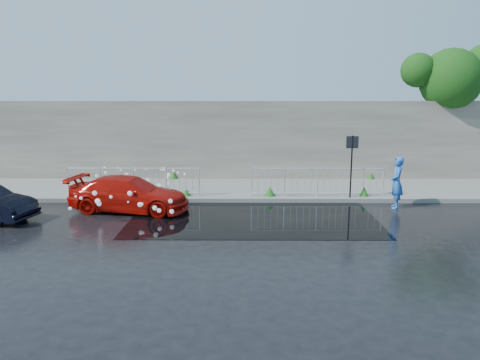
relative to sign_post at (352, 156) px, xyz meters
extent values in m
plane|color=black|center=(-4.20, -3.10, -1.72)|extent=(90.00, 90.00, 0.00)
cube|color=slate|center=(-4.20, 1.90, -1.65)|extent=(30.00, 4.00, 0.15)
cube|color=slate|center=(-4.20, -0.10, -1.64)|extent=(30.00, 0.25, 0.16)
cube|color=#615A52|center=(-4.20, 4.10, 0.18)|extent=(30.00, 0.60, 3.50)
cube|color=black|center=(-3.70, -2.10, -1.72)|extent=(8.00, 5.00, 0.01)
cylinder|color=black|center=(0.00, 0.00, -0.47)|extent=(0.06, 0.06, 2.50)
cube|color=black|center=(0.00, 0.00, 0.53)|extent=(0.45, 0.04, 0.45)
cylinder|color=#332114|center=(5.80, 5.10, 0.78)|extent=(0.36, 0.36, 5.00)
sphere|color=#0F4111|center=(5.30, 4.30, 2.88)|extent=(2.77, 2.77, 2.77)
sphere|color=#0F4111|center=(3.80, 4.30, 3.28)|extent=(1.53, 1.53, 1.53)
cylinder|color=silver|center=(-10.70, 0.25, -1.02)|extent=(0.05, 0.05, 1.10)
cylinder|color=silver|center=(-5.70, 0.25, -1.02)|extent=(0.05, 0.05, 1.10)
cylinder|color=silver|center=(-8.20, 0.25, -0.50)|extent=(5.00, 0.04, 0.04)
cylinder|color=silver|center=(-8.20, 0.25, -1.45)|extent=(5.00, 0.04, 0.04)
cylinder|color=silver|center=(-3.70, 0.25, -1.02)|extent=(0.05, 0.05, 1.10)
cylinder|color=silver|center=(1.30, 0.25, -1.02)|extent=(0.05, 0.05, 1.10)
cylinder|color=silver|center=(-1.20, 0.25, -0.50)|extent=(5.00, 0.04, 0.04)
cylinder|color=silver|center=(-1.20, 0.25, -1.45)|extent=(5.00, 0.04, 0.04)
cone|color=#265516|center=(-10.00, 0.30, -1.39)|extent=(0.40, 0.40, 0.36)
cone|color=#265516|center=(-6.20, 0.30, -1.43)|extent=(0.36, 0.36, 0.29)
cone|color=#265516|center=(-3.00, 0.30, -1.39)|extent=(0.44, 0.44, 0.36)
cone|color=#265516|center=(0.60, 0.30, -1.39)|extent=(0.38, 0.38, 0.36)
cone|color=#265516|center=(-7.20, 3.80, -1.40)|extent=(0.42, 0.42, 0.35)
cone|color=#265516|center=(1.80, 3.80, -1.43)|extent=(0.34, 0.34, 0.28)
sphere|color=white|center=(-8.59, 0.12, -1.37)|extent=(0.14, 0.14, 0.14)
sphere|color=white|center=(-7.04, 0.94, -0.97)|extent=(0.13, 0.13, 0.13)
sphere|color=white|center=(-7.37, 1.51, -0.77)|extent=(0.06, 0.06, 0.06)
sphere|color=white|center=(-6.34, 0.94, -0.83)|extent=(0.07, 0.07, 0.07)
sphere|color=white|center=(-7.23, 0.26, -1.15)|extent=(0.14, 0.14, 0.14)
sphere|color=white|center=(-7.58, -0.04, -1.43)|extent=(0.06, 0.06, 0.06)
sphere|color=white|center=(-7.96, 1.47, -0.74)|extent=(0.10, 0.10, 0.10)
sphere|color=white|center=(-6.22, -0.25, -1.58)|extent=(0.13, 0.13, 0.13)
sphere|color=white|center=(-6.95, 0.79, -0.83)|extent=(0.13, 0.13, 0.13)
sphere|color=white|center=(-7.01, -0.54, -1.53)|extent=(0.16, 0.16, 0.16)
sphere|color=white|center=(-6.36, 1.26, -0.90)|extent=(0.11, 0.11, 0.11)
sphere|color=white|center=(-7.78, 0.10, -1.24)|extent=(0.12, 0.12, 0.12)
sphere|color=white|center=(-6.63, 1.23, -0.84)|extent=(0.09, 0.09, 0.09)
sphere|color=white|center=(-7.93, 0.46, -0.99)|extent=(0.17, 0.17, 0.17)
sphere|color=white|center=(-9.52, 1.16, -0.83)|extent=(0.10, 0.10, 0.10)
sphere|color=white|center=(-7.72, 0.46, -0.99)|extent=(0.18, 0.18, 0.18)
sphere|color=white|center=(-8.91, 0.84, -1.00)|extent=(0.07, 0.07, 0.07)
sphere|color=white|center=(-8.42, 0.36, -1.06)|extent=(0.12, 0.12, 0.12)
sphere|color=white|center=(-8.45, 1.46, -0.72)|extent=(0.10, 0.10, 0.10)
sphere|color=white|center=(-7.70, 0.45, -1.17)|extent=(0.06, 0.06, 0.06)
sphere|color=white|center=(-9.75, 0.72, -0.88)|extent=(0.12, 0.12, 0.12)
sphere|color=white|center=(-9.56, -0.14, -1.20)|extent=(0.07, 0.07, 0.07)
sphere|color=white|center=(-7.03, 0.07, -1.31)|extent=(0.08, 0.08, 0.08)
sphere|color=white|center=(-8.43, 1.48, -0.76)|extent=(0.07, 0.07, 0.07)
sphere|color=white|center=(-9.13, 1.54, -0.72)|extent=(0.08, 0.08, 0.08)
sphere|color=white|center=(-7.27, 1.60, -0.75)|extent=(0.14, 0.14, 0.14)
sphere|color=white|center=(-9.66, 1.51, -0.69)|extent=(0.09, 0.09, 0.09)
sphere|color=white|center=(-7.05, -0.20, -1.45)|extent=(0.18, 0.18, 0.18)
sphere|color=white|center=(-6.99, 0.70, -0.93)|extent=(0.09, 0.09, 0.09)
sphere|color=white|center=(-8.97, 1.40, -0.76)|extent=(0.07, 0.07, 0.07)
sphere|color=white|center=(-7.97, -0.45, -1.49)|extent=(0.16, 0.16, 0.16)
sphere|color=white|center=(-8.63, 0.97, -0.86)|extent=(0.14, 0.14, 0.14)
sphere|color=white|center=(-7.69, 0.06, -1.10)|extent=(0.08, 0.08, 0.08)
sphere|color=white|center=(-8.14, 0.72, -0.95)|extent=(0.07, 0.07, 0.07)
sphere|color=white|center=(-6.61, 1.48, -0.72)|extent=(0.07, 0.07, 0.07)
sphere|color=white|center=(-6.95, 0.56, -1.13)|extent=(0.11, 0.11, 0.11)
sphere|color=white|center=(-8.99, 1.03, -0.96)|extent=(0.15, 0.15, 0.15)
sphere|color=white|center=(-8.29, 0.07, -1.28)|extent=(0.14, 0.14, 0.14)
sphere|color=white|center=(-6.87, 1.49, -0.81)|extent=(0.12, 0.12, 0.12)
sphere|color=white|center=(-7.71, -0.34, -1.41)|extent=(0.10, 0.10, 0.10)
sphere|color=white|center=(-7.48, -3.32, -0.66)|extent=(0.15, 0.15, 0.15)
sphere|color=white|center=(-7.39, -2.44, -1.24)|extent=(0.15, 0.15, 0.15)
sphere|color=white|center=(-9.11, -2.95, -0.90)|extent=(0.10, 0.10, 0.10)
sphere|color=white|center=(-6.35, -2.51, -1.45)|extent=(0.15, 0.15, 0.15)
sphere|color=white|center=(-7.33, -2.42, -1.22)|extent=(0.11, 0.11, 0.11)
sphere|color=white|center=(-6.75, -2.55, -1.41)|extent=(0.14, 0.14, 0.14)
sphere|color=white|center=(-6.85, -2.75, -1.27)|extent=(0.15, 0.15, 0.15)
sphere|color=white|center=(-7.67, -2.81, -1.06)|extent=(0.06, 0.06, 0.06)
sphere|color=white|center=(-8.69, -2.60, -1.16)|extent=(0.07, 0.07, 0.07)
sphere|color=white|center=(-8.99, -3.72, -0.67)|extent=(0.07, 0.07, 0.07)
sphere|color=white|center=(-6.34, -2.75, -1.04)|extent=(0.14, 0.14, 0.14)
sphere|color=white|center=(-8.50, -3.48, -0.62)|extent=(0.15, 0.15, 0.15)
sphere|color=white|center=(-9.63, -2.55, -1.34)|extent=(0.11, 0.11, 0.11)
sphere|color=white|center=(-8.59, -2.96, -1.00)|extent=(0.17, 0.17, 0.17)
sphere|color=white|center=(-8.76, -2.29, -1.25)|extent=(0.16, 0.16, 0.16)
sphere|color=white|center=(-8.00, -3.53, -0.72)|extent=(0.10, 0.10, 0.10)
sphere|color=white|center=(-8.72, -2.53, -1.09)|extent=(0.14, 0.14, 0.14)
imported|color=#AA0D06|center=(-7.98, -1.40, -1.12)|extent=(4.38, 2.37, 1.21)
imported|color=blue|center=(1.42, -0.93, -0.80)|extent=(0.57, 0.75, 1.84)
camera|label=1|loc=(-4.05, -17.17, 2.47)|focal=35.00mm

